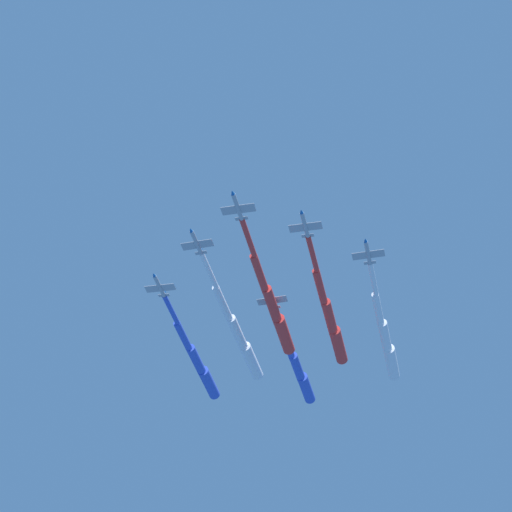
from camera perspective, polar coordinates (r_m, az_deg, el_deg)
The scene contains 6 objects.
jet_lead at distance 213.29m, azimuth 1.28°, elevation -3.78°, with size 65.81×14.53×3.77m.
jet_port_inner at distance 223.45m, azimuth 5.52°, elevation -4.65°, with size 66.08×14.51×3.76m.
jet_starboard_inner at distance 228.83m, azimuth -1.27°, elevation -5.89°, with size 68.50×15.85×3.71m.
jet_port_mid at distance 231.34m, azimuth 9.57°, elevation -6.02°, with size 64.28×14.84×3.72m.
jet_starboard_mid at distance 237.80m, azimuth -4.36°, elevation -7.77°, with size 61.55×13.49×3.77m.
jet_port_outer at distance 241.25m, azimuth 3.11°, elevation -8.26°, with size 59.09×14.28×3.69m.
Camera 1 is at (-146.99, -14.32, 32.49)m, focal length 54.10 mm.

